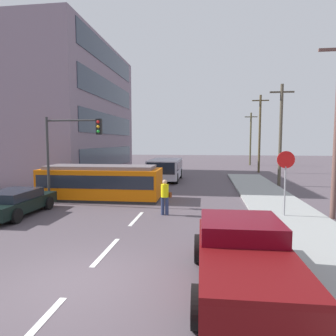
# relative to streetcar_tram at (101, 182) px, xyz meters

# --- Properties ---
(ground_plane) EXTENTS (120.00, 120.00, 0.00)m
(ground_plane) POSITION_rel_streetcar_tram_xyz_m (3.16, -0.16, -1.05)
(ground_plane) COLOR #51464E
(sidewalk_curb_right) EXTENTS (3.20, 36.00, 0.14)m
(sidewalk_curb_right) POSITION_rel_streetcar_tram_xyz_m (9.96, -4.16, -0.98)
(sidewalk_curb_right) COLOR #969896
(sidewalk_curb_right) RESTS_ON ground
(lane_stripe_0) EXTENTS (0.16, 2.40, 0.01)m
(lane_stripe_0) POSITION_rel_streetcar_tram_xyz_m (3.16, -12.16, -1.04)
(lane_stripe_0) COLOR silver
(lane_stripe_0) RESTS_ON ground
(lane_stripe_1) EXTENTS (0.16, 2.40, 0.01)m
(lane_stripe_1) POSITION_rel_streetcar_tram_xyz_m (3.16, -8.16, -1.04)
(lane_stripe_1) COLOR silver
(lane_stripe_1) RESTS_ON ground
(lane_stripe_2) EXTENTS (0.16, 2.40, 0.01)m
(lane_stripe_2) POSITION_rel_streetcar_tram_xyz_m (3.16, -4.16, -1.04)
(lane_stripe_2) COLOR silver
(lane_stripe_2) RESTS_ON ground
(lane_stripe_3) EXTENTS (0.16, 2.40, 0.01)m
(lane_stripe_3) POSITION_rel_streetcar_tram_xyz_m (3.16, 6.00, -1.04)
(lane_stripe_3) COLOR silver
(lane_stripe_3) RESTS_ON ground
(lane_stripe_4) EXTENTS (0.16, 2.40, 0.01)m
(lane_stripe_4) POSITION_rel_streetcar_tram_xyz_m (3.16, 12.00, -1.04)
(lane_stripe_4) COLOR silver
(lane_stripe_4) RESTS_ON ground
(corner_building) EXTENTS (14.96, 17.04, 12.80)m
(corner_building) POSITION_rel_streetcar_tram_xyz_m (-10.68, 11.44, 5.35)
(corner_building) COLOR gray
(corner_building) RESTS_ON ground
(streetcar_tram) EXTENTS (7.09, 2.62, 2.03)m
(streetcar_tram) POSITION_rel_streetcar_tram_xyz_m (0.00, 0.00, 0.00)
(streetcar_tram) COLOR #DC6307
(streetcar_tram) RESTS_ON ground
(city_bus) EXTENTS (2.56, 5.75, 1.88)m
(city_bus) POSITION_rel_streetcar_tram_xyz_m (2.63, 8.92, 0.03)
(city_bus) COLOR #BDB7C6
(city_bus) RESTS_ON ground
(pedestrian_crossing) EXTENTS (0.51, 0.36, 1.67)m
(pedestrian_crossing) POSITION_rel_streetcar_tram_xyz_m (4.32, -3.30, -0.10)
(pedestrian_crossing) COLOR navy
(pedestrian_crossing) RESTS_ON ground
(pickup_truck_parked) EXTENTS (2.36, 5.04, 1.55)m
(pickup_truck_parked) POSITION_rel_streetcar_tram_xyz_m (7.09, -10.05, -0.25)
(pickup_truck_parked) COLOR #5D0B0D
(pickup_truck_parked) RESTS_ON ground
(parked_sedan_mid) EXTENTS (2.12, 4.41, 1.19)m
(parked_sedan_mid) POSITION_rel_streetcar_tram_xyz_m (-2.61, -4.30, -0.42)
(parked_sedan_mid) COLOR black
(parked_sedan_mid) RESTS_ON ground
(parked_sedan_far) EXTENTS (1.96, 4.30, 1.19)m
(parked_sedan_far) POSITION_rel_streetcar_tram_xyz_m (-2.24, 3.96, -0.42)
(parked_sedan_far) COLOR #3A4D3A
(parked_sedan_far) RESTS_ON ground
(stop_sign) EXTENTS (0.76, 0.07, 2.88)m
(stop_sign) POSITION_rel_streetcar_tram_xyz_m (9.70, -3.23, 1.15)
(stop_sign) COLOR gray
(stop_sign) RESTS_ON sidewalk_curb_right
(traffic_light_mast) EXTENTS (3.18, 0.33, 4.77)m
(traffic_light_mast) POSITION_rel_streetcar_tram_xyz_m (-1.15, -1.57, 2.33)
(traffic_light_mast) COLOR #333333
(traffic_light_mast) RESTS_ON ground
(utility_pole_mid) EXTENTS (1.80, 0.24, 7.81)m
(utility_pole_mid) POSITION_rel_streetcar_tram_xyz_m (11.86, 7.09, 3.04)
(utility_pole_mid) COLOR brown
(utility_pole_mid) RESTS_ON ground
(utility_pole_far) EXTENTS (1.80, 0.24, 8.53)m
(utility_pole_far) POSITION_rel_streetcar_tram_xyz_m (11.99, 17.11, 3.40)
(utility_pole_far) COLOR brown
(utility_pole_far) RESTS_ON ground
(utility_pole_distant) EXTENTS (1.80, 0.24, 7.61)m
(utility_pole_distant) POSITION_rel_streetcar_tram_xyz_m (12.51, 27.66, 2.94)
(utility_pole_distant) COLOR brown
(utility_pole_distant) RESTS_ON ground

